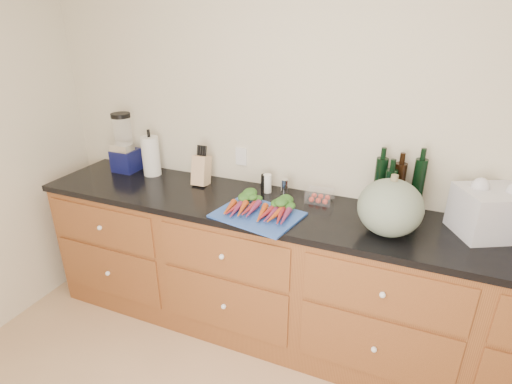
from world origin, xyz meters
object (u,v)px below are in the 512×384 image
at_px(cutting_board, 258,215).
at_px(tomato_box, 320,196).
at_px(squash, 390,208).
at_px(knife_block, 201,170).
at_px(paper_towel, 151,156).
at_px(blender_appliance, 124,146).
at_px(carrots, 260,208).

bearing_deg(cutting_board, tomato_box, 49.72).
height_order(squash, knife_block, squash).
height_order(cutting_board, squash, squash).
bearing_deg(squash, tomato_box, 149.59).
bearing_deg(tomato_box, knife_block, -177.89).
bearing_deg(paper_towel, cutting_board, -18.48).
relative_size(blender_appliance, tomato_box, 2.68).
bearing_deg(tomato_box, blender_appliance, -179.52).
distance_m(cutting_board, squash, 0.73).
relative_size(paper_towel, knife_block, 1.41).
height_order(blender_appliance, tomato_box, blender_appliance).
distance_m(blender_appliance, knife_block, 0.65).
xyz_separation_m(carrots, squash, (0.71, 0.04, 0.11)).
bearing_deg(knife_block, squash, -10.08).
relative_size(cutting_board, blender_appliance, 1.09).
relative_size(carrots, blender_appliance, 0.90).
distance_m(squash, knife_block, 1.26).
bearing_deg(squash, blender_appliance, 172.81).
relative_size(cutting_board, knife_block, 2.34).
xyz_separation_m(paper_towel, knife_block, (0.42, -0.02, -0.04)).
distance_m(carrots, tomato_box, 0.40).
xyz_separation_m(cutting_board, knife_block, (-0.54, 0.30, 0.09)).
height_order(squash, blender_appliance, blender_appliance).
bearing_deg(carrots, paper_towel, 163.55).
bearing_deg(knife_block, carrots, -26.09).
distance_m(carrots, blender_appliance, 1.23).
relative_size(squash, tomato_box, 2.08).
xyz_separation_m(carrots, blender_appliance, (-1.18, 0.28, 0.15)).
xyz_separation_m(carrots, knife_block, (-0.54, 0.26, 0.06)).
distance_m(cutting_board, carrots, 0.05).
distance_m(cutting_board, paper_towel, 1.02).
xyz_separation_m(cutting_board, blender_appliance, (-1.18, 0.32, 0.18)).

